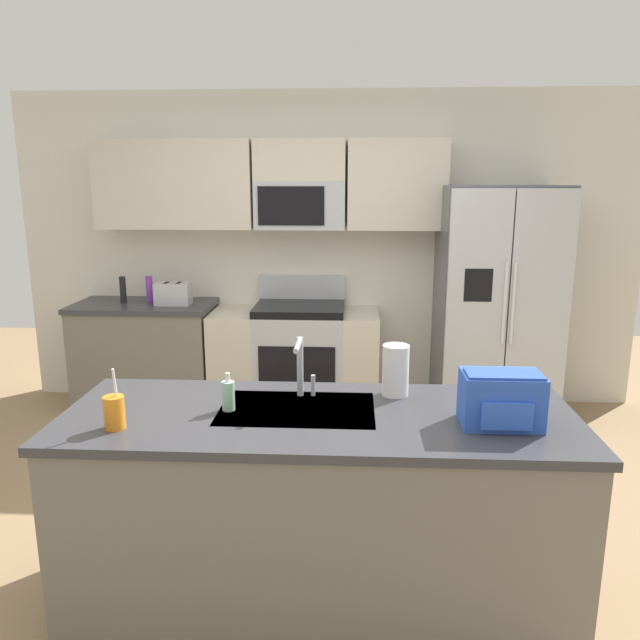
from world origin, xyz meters
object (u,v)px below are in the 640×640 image
Objects in this scene: refrigerator at (496,305)px; sink_faucet at (301,363)px; soap_dispenser at (228,395)px; paper_towel_roll at (396,370)px; toaster at (173,294)px; drink_cup_orange at (114,412)px; bottle_purple at (150,289)px; range_oven at (296,359)px; backpack at (501,398)px; pepper_mill at (123,290)px.

sink_faucet is (-1.36, -2.09, 0.14)m from refrigerator.
soap_dispenser is at bearing -126.35° from refrigerator.
sink_faucet is at bearing -172.12° from paper_towel_roll.
drink_cup_orange reaches higher than toaster.
toaster is 2.55m from drink_cup_orange.
toaster is 0.23m from bottle_purple.
paper_towel_roll is (0.67, -2.10, 0.58)m from range_oven.
drink_cup_orange is at bearing -175.69° from backpack.
sink_faucet is 0.89m from backpack.
pepper_mill is (-3.01, 0.07, 0.08)m from refrigerator.
refrigerator is at bearing 56.87° from sink_faucet.
sink_faucet reaches higher than bottle_purple.
backpack is at bearing -44.36° from pepper_mill.
drink_cup_orange is at bearing -150.93° from sink_faucet.
bottle_purple reaches higher than soap_dispenser.
paper_towel_roll is (1.87, -2.12, 0.01)m from bottle_purple.
refrigerator is 10.88× the size of soap_dispenser.
refrigerator is 2.80m from bottle_purple.
range_oven is 4.25× the size of backpack.
paper_towel_roll is 0.53m from backpack.
paper_towel_roll is (-0.92, -2.03, 0.09)m from refrigerator.
range_oven is 8.00× the size of soap_dispenser.
drink_cup_orange is 0.80× the size of backpack.
sink_faucet is at bearing -83.82° from range_oven.
range_oven is 1.33m from bottle_purple.
paper_towel_roll is at bearing 139.74° from backpack.
paper_towel_roll is at bearing -72.28° from range_oven.
toaster reaches higher than soap_dispenser.
drink_cup_orange is (-0.72, -0.40, -0.10)m from sink_faucet.
backpack is (1.56, 0.12, 0.05)m from drink_cup_orange.
paper_towel_roll is at bearing -51.01° from toaster.
range_oven is at bearing -1.04° from bottle_purple.
soap_dispenser is at bearing 174.65° from backpack.
backpack reaches higher than toaster.
range_oven is 6.22× the size of pepper_mill.
range_oven is at bearing 79.21° from drink_cup_orange.
bottle_purple is 2.61m from soap_dispenser.
backpack reaches higher than pepper_mill.
soap_dispenser is (-1.66, -2.26, 0.04)m from refrigerator.
toaster is at bearing 179.57° from refrigerator.
sink_faucet is (1.22, -2.11, 0.08)m from toaster.
bottle_purple is at bearing 131.48° from paper_towel_roll.
pepper_mill is 0.68× the size of backpack.
sink_faucet reaches higher than pepper_mill.
sink_faucet reaches higher than toaster.
drink_cup_orange is at bearing -100.79° from range_oven.
soap_dispenser is (0.42, 0.22, -0.00)m from drink_cup_orange.
range_oven is 5.31× the size of drink_cup_orange.
toaster is at bearing 111.87° from soap_dispenser.
backpack is (2.49, -2.44, 0.01)m from pepper_mill.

